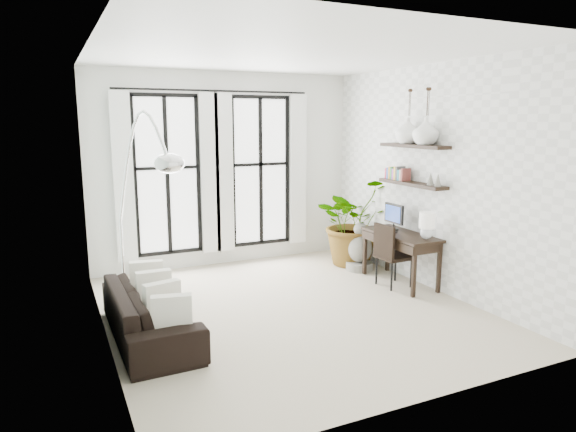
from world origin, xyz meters
TOP-DOWN VIEW (x-y plane):
  - floor at (0.00, 0.00)m, footprint 5.00×5.00m
  - ceiling at (0.00, 0.00)m, footprint 5.00×5.00m
  - wall_left at (-2.25, 0.00)m, footprint 0.00×5.00m
  - wall_right at (2.25, 0.00)m, footprint 0.00×5.00m
  - wall_back at (0.00, 2.50)m, footprint 4.50×0.00m
  - windows at (-0.20, 2.43)m, footprint 3.26×0.13m
  - wall_shelves at (2.11, 0.33)m, footprint 0.25×1.30m
  - sofa at (-1.80, -0.11)m, footprint 0.81×2.01m
  - throw_pillows at (-1.70, -0.11)m, footprint 0.40×1.52m
  - plant at (1.90, 1.52)m, footprint 1.55×1.41m
  - desk at (1.95, 0.24)m, footprint 0.55×1.30m
  - desk_chair at (1.71, 0.23)m, footprint 0.46×0.46m
  - arc_lamp at (-1.70, 0.57)m, footprint 0.76×1.63m
  - buddha at (1.80, 1.14)m, footprint 0.44×0.44m
  - vase_a at (2.11, 0.04)m, footprint 0.37×0.37m
  - vase_b at (2.11, 0.44)m, footprint 0.37×0.37m

SIDE VIEW (x-z plane):
  - floor at x=0.00m, z-range 0.00..0.00m
  - sofa at x=-1.80m, z-range 0.00..0.58m
  - buddha at x=1.80m, z-range -0.06..0.73m
  - throw_pillows at x=-1.70m, z-range 0.30..0.70m
  - desk_chair at x=1.71m, z-range 0.07..1.01m
  - desk at x=1.95m, z-range 0.14..1.30m
  - plant at x=1.90m, z-range 0.00..1.48m
  - windows at x=-0.20m, z-range 0.24..2.88m
  - wall_left at x=-2.25m, z-range -0.90..4.10m
  - wall_right at x=2.25m, z-range -0.90..4.10m
  - wall_back at x=0.00m, z-range -0.65..3.85m
  - wall_shelves at x=2.11m, z-range 1.43..2.03m
  - arc_lamp at x=-1.70m, z-range 0.69..3.22m
  - vase_a at x=2.11m, z-range 2.07..2.46m
  - vase_b at x=2.11m, z-range 2.07..2.46m
  - ceiling at x=0.00m, z-range 3.20..3.20m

